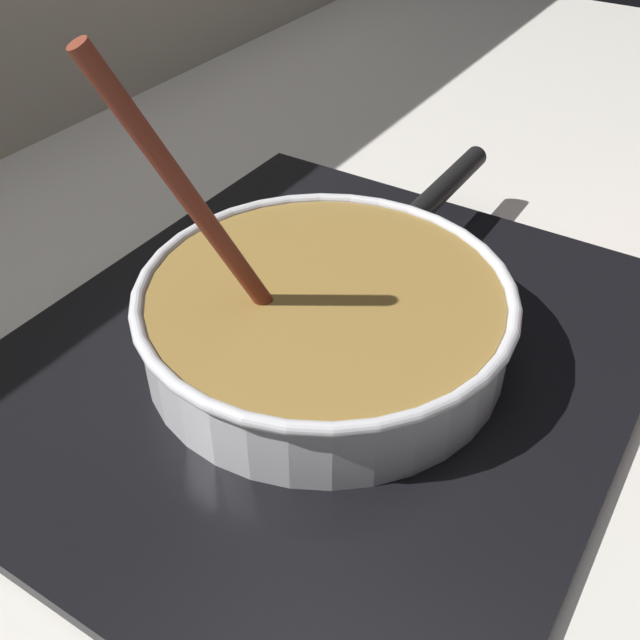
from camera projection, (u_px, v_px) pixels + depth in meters
ground at (593, 538)px, 0.52m from camera, size 2.40×1.60×0.04m
hob_plate at (320, 354)px, 0.63m from camera, size 0.56×0.48×0.01m
burner_ring at (320, 345)px, 0.62m from camera, size 0.20×0.20×0.01m
spare_burner at (413, 250)px, 0.73m from camera, size 0.12×0.12×0.01m
cooking_pan at (321, 314)px, 0.60m from camera, size 0.46×0.30×0.27m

